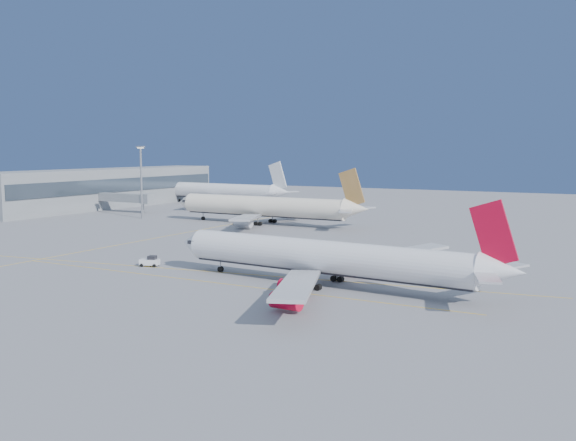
# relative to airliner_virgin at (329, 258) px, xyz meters

# --- Properties ---
(ground) EXTENTS (500.00, 500.00, 0.00)m
(ground) POSITION_rel_airliner_virgin_xyz_m (-23.16, 7.24, -4.69)
(ground) COLOR slate
(ground) RESTS_ON ground
(terminal) EXTENTS (18.40, 110.00, 15.00)m
(terminal) POSITION_rel_airliner_virgin_xyz_m (-138.09, 92.24, 2.82)
(terminal) COLOR gray
(terminal) RESTS_ON ground
(jet_bridge) EXTENTS (23.60, 3.60, 6.90)m
(jet_bridge) POSITION_rel_airliner_virgin_xyz_m (-116.27, 79.24, 0.48)
(jet_bridge) COLOR gray
(jet_bridge) RESTS_ON ground
(taxiway_lines) EXTENTS (118.86, 140.00, 0.02)m
(taxiway_lines) POSITION_rel_airliner_virgin_xyz_m (-37.87, 13.58, -4.68)
(taxiway_lines) COLOR yellow
(taxiway_lines) RESTS_ON ground
(airliner_virgin) EXTENTS (63.05, 56.49, 15.55)m
(airliner_virgin) POSITION_rel_airliner_virgin_xyz_m (0.00, 0.00, 0.00)
(airliner_virgin) COLOR white
(airliner_virgin) RESTS_ON ground
(airliner_etihad) EXTENTS (66.62, 61.68, 17.42)m
(airliner_etihad) POSITION_rel_airliner_virgin_xyz_m (-53.70, 71.17, 0.61)
(airliner_etihad) COLOR #EFE2CC
(airliner_etihad) RESTS_ON ground
(airliner_third) EXTENTS (67.19, 61.71, 18.01)m
(airliner_third) POSITION_rel_airliner_virgin_xyz_m (-105.48, 123.00, 0.76)
(airliner_third) COLOR white
(airliner_third) RESTS_ON ground
(pushback_tug) EXTENTS (4.07, 3.21, 2.06)m
(pushback_tug) POSITION_rel_airliner_virgin_xyz_m (-37.97, -0.06, -3.73)
(pushback_tug) COLOR white
(pushback_tug) RESTS_ON ground
(light_mast) EXTENTS (2.04, 2.04, 23.56)m
(light_mast) POSITION_rel_airliner_virgin_xyz_m (-97.93, 65.92, 9.22)
(light_mast) COLOR gray
(light_mast) RESTS_ON ground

